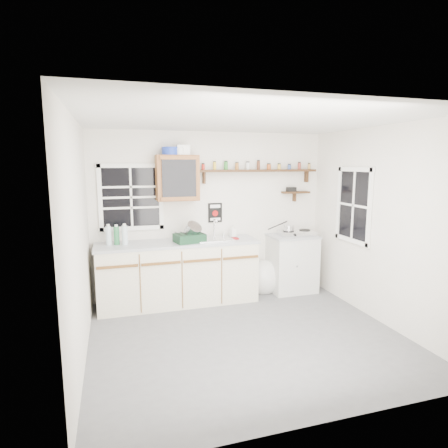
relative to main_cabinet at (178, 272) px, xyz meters
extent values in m
cube|color=#565658|center=(0.58, -1.30, -0.47)|extent=(3.60, 3.20, 0.02)
cube|color=silver|center=(0.58, -1.30, 2.05)|extent=(3.60, 3.20, 0.02)
cube|color=beige|center=(-1.23, -1.30, 0.79)|extent=(0.02, 3.20, 2.50)
cube|color=beige|center=(2.40, -1.30, 0.79)|extent=(0.02, 3.20, 2.50)
cube|color=beige|center=(0.58, 0.31, 0.79)|extent=(3.60, 0.02, 2.50)
cube|color=beige|center=(0.58, -2.91, 0.79)|extent=(3.60, 0.02, 2.50)
cube|color=beige|center=(0.00, 0.00, -0.02)|extent=(2.27, 0.60, 0.88)
cube|color=#A3A6AB|center=(0.00, 0.00, 0.44)|extent=(2.31, 0.62, 0.04)
cube|color=brown|center=(-0.85, -0.31, 0.24)|extent=(0.53, 0.02, 0.03)
cube|color=brown|center=(-0.28, -0.31, 0.24)|extent=(0.53, 0.02, 0.03)
cube|color=brown|center=(0.28, -0.31, 0.24)|extent=(0.53, 0.02, 0.03)
cube|color=brown|center=(0.85, -0.31, 0.24)|extent=(0.53, 0.02, 0.03)
cube|color=silver|center=(1.83, 0.03, -0.02)|extent=(0.70, 0.55, 0.88)
cube|color=#A3A6AB|center=(1.83, 0.03, 0.43)|extent=(0.73, 0.57, 0.03)
cube|color=silver|center=(0.53, 0.00, 0.46)|extent=(0.52, 0.44, 0.03)
cylinder|color=silver|center=(0.58, 0.16, 0.60)|extent=(0.02, 0.02, 0.28)
cylinder|color=silver|center=(0.58, 0.10, 0.73)|extent=(0.02, 0.14, 0.02)
cube|color=brown|center=(0.03, 0.15, 1.36)|extent=(0.60, 0.30, 0.65)
cube|color=black|center=(0.03, -0.01, 1.36)|extent=(0.48, 0.02, 0.52)
cylinder|color=#1932A3|center=(-0.06, 0.15, 1.74)|extent=(0.24, 0.24, 0.11)
cube|color=white|center=(0.12, 0.15, 1.76)|extent=(0.18, 0.15, 0.14)
cylinder|color=white|center=(0.07, 0.10, 1.74)|extent=(0.12, 0.12, 0.10)
cube|color=#331C0E|center=(1.31, 0.21, 1.46)|extent=(1.91, 0.18, 0.04)
cube|color=#331C0E|center=(0.45, 0.25, 1.36)|extent=(0.03, 0.10, 0.18)
cube|color=#331C0E|center=(2.17, 0.25, 1.36)|extent=(0.03, 0.10, 0.18)
cylinder|color=red|center=(0.43, 0.21, 1.52)|extent=(0.05, 0.05, 0.08)
cylinder|color=black|center=(0.43, 0.21, 1.57)|extent=(0.04, 0.04, 0.02)
cylinder|color=gold|center=(0.61, 0.21, 1.53)|extent=(0.04, 0.04, 0.11)
cylinder|color=black|center=(0.61, 0.21, 1.59)|extent=(0.04, 0.04, 0.02)
cylinder|color=#267226|center=(0.78, 0.21, 1.54)|extent=(0.06, 0.06, 0.12)
cylinder|color=black|center=(0.78, 0.21, 1.60)|extent=(0.05, 0.05, 0.02)
cylinder|color=#99591E|center=(0.96, 0.21, 1.53)|extent=(0.05, 0.05, 0.10)
cylinder|color=black|center=(0.96, 0.21, 1.58)|extent=(0.05, 0.05, 0.02)
cylinder|color=silver|center=(1.13, 0.21, 1.53)|extent=(0.06, 0.06, 0.11)
cylinder|color=black|center=(1.13, 0.21, 1.59)|extent=(0.05, 0.05, 0.02)
cylinder|color=#4C2614|center=(1.31, 0.21, 1.54)|extent=(0.05, 0.05, 0.13)
cylinder|color=black|center=(1.31, 0.21, 1.61)|extent=(0.04, 0.04, 0.02)
cylinder|color=#B24C19|center=(1.48, 0.21, 1.52)|extent=(0.06, 0.06, 0.08)
cylinder|color=black|center=(1.48, 0.21, 1.56)|extent=(0.05, 0.05, 0.02)
cylinder|color=gold|center=(1.66, 0.21, 1.52)|extent=(0.05, 0.05, 0.08)
cylinder|color=black|center=(1.66, 0.21, 1.56)|extent=(0.05, 0.05, 0.02)
cylinder|color=#334C8C|center=(1.83, 0.21, 1.51)|extent=(0.05, 0.05, 0.07)
cylinder|color=black|center=(1.83, 0.21, 1.55)|extent=(0.05, 0.05, 0.02)
cylinder|color=maroon|center=(2.01, 0.21, 1.53)|extent=(0.05, 0.05, 0.10)
cylinder|color=black|center=(2.01, 0.21, 1.59)|extent=(0.05, 0.05, 0.02)
cylinder|color=#BF8C3F|center=(2.19, 0.21, 1.52)|extent=(0.04, 0.04, 0.08)
cylinder|color=black|center=(2.19, 0.21, 1.57)|extent=(0.04, 0.04, 0.02)
cube|color=#331C0E|center=(1.96, 0.22, 1.11)|extent=(0.45, 0.15, 0.03)
cube|color=#331C0E|center=(1.96, 0.26, 1.03)|extent=(0.03, 0.08, 0.14)
cube|color=black|center=(1.88, 0.22, 1.16)|extent=(0.14, 0.10, 0.07)
cube|color=black|center=(0.63, 0.29, 0.82)|extent=(0.22, 0.01, 0.30)
cube|color=white|center=(0.63, 0.28, 0.92)|extent=(0.16, 0.00, 0.05)
cylinder|color=#A50C0C|center=(0.63, 0.28, 0.81)|extent=(0.09, 0.01, 0.09)
cube|color=white|center=(0.63, 0.28, 0.72)|extent=(0.16, 0.00, 0.04)
cube|color=black|center=(-0.62, 0.29, 1.09)|extent=(0.85, 0.02, 0.90)
cube|color=white|center=(-0.62, 0.29, 1.09)|extent=(0.93, 0.03, 0.98)
cube|color=black|center=(2.37, -0.75, 0.99)|extent=(0.02, 0.70, 1.00)
cube|color=white|center=(2.37, -0.75, 0.99)|extent=(0.03, 0.78, 1.08)
cylinder|color=silver|center=(-0.95, 0.05, 0.59)|extent=(0.07, 0.07, 0.26)
cylinder|color=white|center=(-0.95, 0.05, 0.73)|extent=(0.04, 0.04, 0.03)
cylinder|color=#246D3B|center=(-0.84, 0.05, 0.58)|extent=(0.08, 0.08, 0.25)
cylinder|color=white|center=(-0.84, 0.05, 0.72)|extent=(0.04, 0.04, 0.03)
cylinder|color=silver|center=(-0.73, 0.01, 0.59)|extent=(0.08, 0.08, 0.27)
cylinder|color=white|center=(-0.73, 0.01, 0.74)|extent=(0.04, 0.04, 0.03)
cube|color=#10311C|center=(0.15, -0.08, 0.52)|extent=(0.46, 0.38, 0.12)
cylinder|color=silver|center=(0.21, -0.08, 0.64)|extent=(0.32, 0.33, 0.24)
imported|color=silver|center=(0.87, 0.14, 0.55)|extent=(0.10, 0.10, 0.18)
cube|color=maroon|center=(0.83, -0.05, 0.47)|extent=(0.14, 0.12, 0.02)
cube|color=silver|center=(1.89, 0.01, 0.48)|extent=(0.60, 0.38, 0.07)
cylinder|color=black|center=(1.75, 0.01, 0.52)|extent=(0.17, 0.17, 0.01)
cylinder|color=black|center=(2.03, 0.01, 0.52)|extent=(0.17, 0.17, 0.01)
cylinder|color=silver|center=(1.75, 0.01, 0.57)|extent=(0.15, 0.15, 0.10)
cylinder|color=black|center=(1.60, 0.08, 0.61)|extent=(0.28, 0.15, 0.15)
ellipsoid|color=silver|center=(1.38, 0.10, -0.23)|extent=(0.48, 0.43, 0.50)
cone|color=silver|center=(1.40, 0.10, -0.01)|extent=(0.14, 0.14, 0.14)
camera|label=1|loc=(-0.87, -5.23, 1.57)|focal=30.00mm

